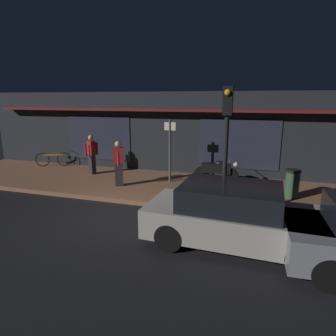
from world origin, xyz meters
name	(u,v)px	position (x,y,z in m)	size (l,w,h in m)	color
ground_plane	(111,216)	(0.00, 0.00, 0.00)	(60.00, 60.00, 0.00)	black
sidewalk_slab	(148,185)	(0.00, 3.00, 0.07)	(18.00, 4.00, 0.15)	brown
storefront_building	(173,131)	(0.00, 6.39, 1.80)	(18.00, 3.30, 3.60)	black
motorcycle	(217,170)	(2.52, 3.79, 0.65)	(1.70, 0.55, 0.97)	black
bicycle_parked	(53,159)	(-5.35, 4.38, 0.51)	(1.54, 0.71, 0.91)	black
person_photographer	(92,154)	(-2.79, 3.65, 1.03)	(0.44, 0.57, 1.67)	#28232D
person_bystander	(119,163)	(-0.89, 2.37, 1.03)	(0.44, 0.59, 1.67)	#28232D
sign_post	(170,147)	(0.75, 3.46, 1.51)	(0.44, 0.09, 2.40)	#47474C
trash_bin	(292,183)	(5.09, 2.85, 0.62)	(0.48, 0.48, 0.93)	#2D4C33
traffic_light_pole	(226,132)	(3.14, 0.47, 2.48)	(0.24, 0.33, 3.60)	black
parked_car_near	(234,216)	(3.52, -0.68, 0.70)	(4.18, 1.94, 1.42)	black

